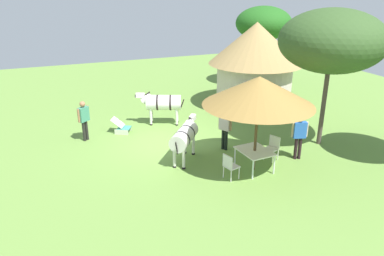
# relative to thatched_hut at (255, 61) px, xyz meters

# --- Properties ---
(ground_plane) EXTENTS (36.00, 36.00, 0.00)m
(ground_plane) POSITION_rel_thatched_hut_xyz_m (3.14, -6.08, -2.41)
(ground_plane) COLOR olive
(thatched_hut) EXTENTS (4.85, 4.85, 4.36)m
(thatched_hut) POSITION_rel_thatched_hut_xyz_m (0.00, 0.00, 0.00)
(thatched_hut) COLOR beige
(thatched_hut) RESTS_ON ground_plane
(shade_umbrella) EXTENTS (3.74, 3.74, 3.37)m
(shade_umbrella) POSITION_rel_thatched_hut_xyz_m (6.51, -3.81, 0.47)
(shade_umbrella) COLOR #523C22
(shade_umbrella) RESTS_ON ground_plane
(patio_dining_table) EXTENTS (1.31, 1.07, 0.74)m
(patio_dining_table) POSITION_rel_thatched_hut_xyz_m (6.51, -3.81, -1.75)
(patio_dining_table) COLOR white
(patio_dining_table) RESTS_ON ground_plane
(patio_chair_west_end) EXTENTS (0.53, 0.52, 0.90)m
(patio_chair_west_end) POSITION_rel_thatched_hut_xyz_m (6.80, -4.94, -1.89)
(patio_chair_west_end) COLOR silver
(patio_chair_west_end) RESTS_ON ground_plane
(patio_chair_east_end) EXTENTS (0.57, 0.56, 0.90)m
(patio_chair_east_end) POSITION_rel_thatched_hut_xyz_m (6.05, -2.75, -1.89)
(patio_chair_east_end) COLOR white
(patio_chair_east_end) RESTS_ON ground_plane
(guest_beside_umbrella) EXTENTS (0.35, 0.59, 1.72)m
(guest_beside_umbrella) POSITION_rel_thatched_hut_xyz_m (6.36, -1.85, -1.38)
(guest_beside_umbrella) COLOR black
(guest_beside_umbrella) RESTS_ON ground_plane
(guest_behind_table) EXTENTS (0.54, 0.40, 1.69)m
(guest_behind_table) POSITION_rel_thatched_hut_xyz_m (4.59, -4.01, -1.40)
(guest_behind_table) COLOR black
(guest_behind_table) RESTS_ON ground_plane
(standing_watcher) EXTENTS (0.45, 0.50, 1.70)m
(standing_watcher) POSITION_rel_thatched_hut_xyz_m (1.56, -8.98, -1.39)
(standing_watcher) COLOR black
(standing_watcher) RESTS_ON ground_plane
(striped_lounge_chair) EXTENTS (0.84, 0.95, 0.66)m
(striped_lounge_chair) POSITION_rel_thatched_hut_xyz_m (1.27, -7.40, -2.15)
(striped_lounge_chair) COLOR teal
(striped_lounge_chair) RESTS_ON ground_plane
(zebra_nearest_camera) EXTENTS (1.92, 1.62, 1.50)m
(zebra_nearest_camera) POSITION_rel_thatched_hut_xyz_m (4.88, -5.81, -1.45)
(zebra_nearest_camera) COLOR silver
(zebra_nearest_camera) RESTS_ON ground_plane
(zebra_by_umbrella) EXTENTS (1.25, 2.12, 1.56)m
(zebra_by_umbrella) POSITION_rel_thatched_hut_xyz_m (0.91, -5.37, -1.39)
(zebra_by_umbrella) COLOR silver
(zebra_by_umbrella) RESTS_ON ground_plane
(acacia_tree_right_background) EXTENTS (3.98, 3.98, 5.36)m
(acacia_tree_right_background) POSITION_rel_thatched_hut_xyz_m (5.52, -0.14, 1.75)
(acacia_tree_right_background) COLOR #4E3F38
(acacia_tree_right_background) RESTS_ON ground_plane
(acacia_tree_left_background) EXTENTS (3.41, 3.41, 4.90)m
(acacia_tree_left_background) POSITION_rel_thatched_hut_xyz_m (-3.53, 2.61, 1.44)
(acacia_tree_left_background) COLOR #4D4833
(acacia_tree_left_background) RESTS_ON ground_plane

